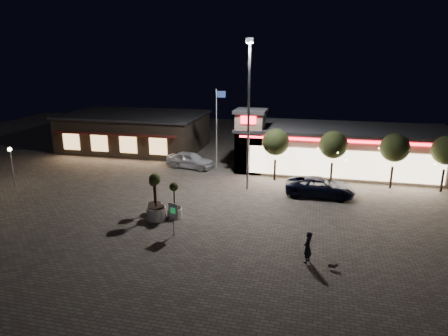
% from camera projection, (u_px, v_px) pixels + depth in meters
% --- Properties ---
extents(ground, '(90.00, 90.00, 0.00)m').
position_uv_depth(ground, '(198.00, 223.00, 27.31)').
color(ground, '#6F665A').
rests_on(ground, ground).
extents(retail_building, '(20.40, 8.40, 6.10)m').
position_uv_depth(retail_building, '(336.00, 148.00, 39.40)').
color(retail_building, gray).
rests_on(retail_building, ground).
extents(restaurant_building, '(16.40, 11.00, 4.30)m').
position_uv_depth(restaurant_building, '(135.00, 131.00, 48.51)').
color(restaurant_building, '#382D23').
rests_on(restaurant_building, ground).
extents(floodlight_pole, '(0.60, 0.40, 12.38)m').
position_uv_depth(floodlight_pole, '(249.00, 107.00, 32.43)').
color(floodlight_pole, gray).
rests_on(floodlight_pole, ground).
extents(flagpole, '(0.95, 0.10, 8.00)m').
position_uv_depth(flagpole, '(217.00, 123.00, 38.59)').
color(flagpole, white).
rests_on(flagpole, ground).
extents(lamp_post_west, '(0.36, 0.36, 3.48)m').
position_uv_depth(lamp_post_west, '(11.00, 159.00, 34.37)').
color(lamp_post_west, gray).
rests_on(lamp_post_west, ground).
extents(string_tree_a, '(2.42, 2.42, 4.79)m').
position_uv_depth(string_tree_a, '(276.00, 142.00, 35.74)').
color(string_tree_a, '#332319').
rests_on(string_tree_a, ground).
extents(string_tree_b, '(2.42, 2.42, 4.79)m').
position_uv_depth(string_tree_b, '(333.00, 145.00, 34.63)').
color(string_tree_b, '#332319').
rests_on(string_tree_b, ground).
extents(string_tree_c, '(2.42, 2.42, 4.79)m').
position_uv_depth(string_tree_c, '(395.00, 148.00, 33.52)').
color(string_tree_c, '#332319').
rests_on(string_tree_c, ground).
extents(string_tree_d, '(2.42, 2.42, 4.79)m').
position_uv_depth(string_tree_d, '(447.00, 150.00, 32.64)').
color(string_tree_d, '#332319').
rests_on(string_tree_d, ground).
extents(pickup_truck, '(5.58, 2.58, 1.55)m').
position_uv_depth(pickup_truck, '(320.00, 187.00, 32.36)').
color(pickup_truck, black).
rests_on(pickup_truck, ground).
extents(white_sedan, '(5.16, 2.80, 1.67)m').
position_uv_depth(white_sedan, '(190.00, 160.00, 40.41)').
color(white_sedan, silver).
rests_on(white_sedan, ground).
extents(pedestrian, '(0.65, 0.78, 1.82)m').
position_uv_depth(pedestrian, '(308.00, 247.00, 21.94)').
color(pedestrian, black).
rests_on(pedestrian, ground).
extents(dog, '(0.50, 0.21, 0.27)m').
position_uv_depth(dog, '(334.00, 265.00, 21.32)').
color(dog, '#59514C').
rests_on(dog, ground).
extents(planter_left, '(1.12, 1.12, 2.74)m').
position_uv_depth(planter_left, '(155.00, 202.00, 28.76)').
color(planter_left, silver).
rests_on(planter_left, ground).
extents(planter_mid, '(1.36, 1.36, 3.34)m').
position_uv_depth(planter_mid, '(156.00, 205.00, 27.69)').
color(planter_mid, silver).
rests_on(planter_mid, ground).
extents(planter_right, '(1.06, 1.06, 2.61)m').
position_uv_depth(planter_right, '(174.00, 207.00, 28.04)').
color(planter_right, silver).
rests_on(planter_right, ground).
extents(valet_sign, '(0.69, 0.32, 2.18)m').
position_uv_depth(valet_sign, '(173.00, 213.00, 25.05)').
color(valet_sign, gray).
rests_on(valet_sign, ground).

